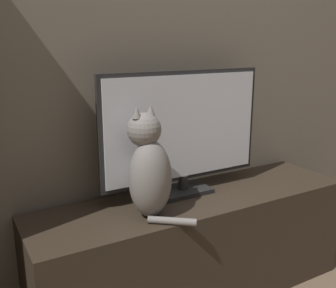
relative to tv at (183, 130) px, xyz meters
The scene contains 4 objects.
wall_back 0.54m from the tv, 82.26° to the left, with size 4.80×0.05×2.60m.
tv_stand 0.55m from the tv, 72.48° to the right, with size 1.50×0.40×0.50m.
tv is the anchor object (origin of this frame).
cat 0.30m from the tv, 150.41° to the right, with size 0.23×0.29×0.44m.
Camera 1 is at (-0.92, -0.39, 1.18)m, focal length 42.00 mm.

